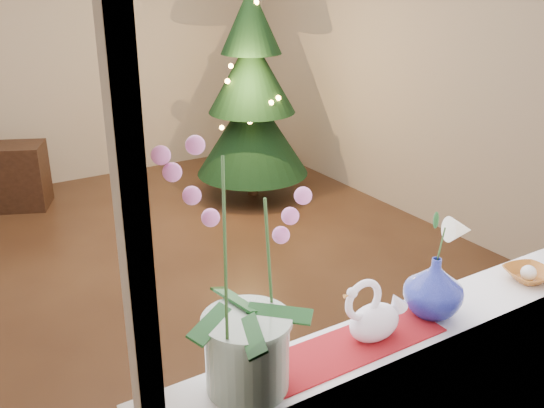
% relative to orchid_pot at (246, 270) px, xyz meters
% --- Properties ---
extents(ground, '(5.00, 5.00, 0.00)m').
position_rel_orchid_pot_xyz_m(ground, '(0.75, 2.36, -1.30)').
color(ground, '#351F15').
rests_on(ground, ground).
extents(wall_back, '(4.50, 0.10, 2.70)m').
position_rel_orchid_pot_xyz_m(wall_back, '(0.75, 4.86, 0.05)').
color(wall_back, '#BDB3A6').
rests_on(wall_back, ground).
extents(wall_front, '(4.50, 0.10, 2.70)m').
position_rel_orchid_pot_xyz_m(wall_front, '(0.75, -0.14, 0.05)').
color(wall_front, '#BDB3A6').
rests_on(wall_front, ground).
extents(wall_right, '(0.10, 5.00, 2.70)m').
position_rel_orchid_pot_xyz_m(wall_right, '(3.00, 2.36, 0.05)').
color(wall_right, '#BDB3A6').
rests_on(wall_right, ground).
extents(windowsill, '(2.20, 0.26, 0.04)m').
position_rel_orchid_pot_xyz_m(windowsill, '(0.75, -0.01, -0.40)').
color(windowsill, white).
rests_on(windowsill, window_apron).
extents(window_frame, '(2.22, 0.06, 1.60)m').
position_rel_orchid_pot_xyz_m(window_frame, '(0.75, -0.11, 0.40)').
color(window_frame, white).
rests_on(window_frame, windowsill).
extents(runner, '(0.70, 0.20, 0.01)m').
position_rel_orchid_pot_xyz_m(runner, '(0.37, -0.01, -0.38)').
color(runner, maroon).
rests_on(runner, windowsill).
extents(orchid_pot, '(0.31, 0.31, 0.77)m').
position_rel_orchid_pot_xyz_m(orchid_pot, '(0.00, 0.00, 0.00)').
color(orchid_pot, white).
rests_on(orchid_pot, windowsill).
extents(swan, '(0.28, 0.17, 0.22)m').
position_rel_orchid_pot_xyz_m(swan, '(0.48, -0.00, -0.28)').
color(swan, white).
rests_on(swan, windowsill).
extents(blue_vase, '(0.32, 0.32, 0.25)m').
position_rel_orchid_pot_xyz_m(blue_vase, '(0.75, 0.00, -0.26)').
color(blue_vase, navy).
rests_on(blue_vase, windowsill).
extents(lily, '(0.14, 0.08, 0.19)m').
position_rel_orchid_pot_xyz_m(lily, '(0.75, 0.00, -0.04)').
color(lily, white).
rests_on(lily, blue_vase).
extents(paperweight, '(0.07, 0.07, 0.06)m').
position_rel_orchid_pot_xyz_m(paperweight, '(1.26, -0.02, -0.35)').
color(paperweight, white).
rests_on(paperweight, windowsill).
extents(amber_dish, '(0.18, 0.18, 0.04)m').
position_rel_orchid_pot_xyz_m(amber_dish, '(1.26, -0.02, -0.37)').
color(amber_dish, '#965319').
rests_on(amber_dish, windowsill).
extents(xmas_tree, '(1.29, 1.29, 1.93)m').
position_rel_orchid_pot_xyz_m(xmas_tree, '(2.06, 3.51, -0.34)').
color(xmas_tree, black).
rests_on(xmas_tree, ground).
extents(side_table, '(0.88, 0.68, 0.59)m').
position_rel_orchid_pot_xyz_m(side_table, '(-0.05, 4.42, -1.01)').
color(side_table, black).
rests_on(side_table, ground).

